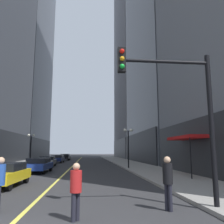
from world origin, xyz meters
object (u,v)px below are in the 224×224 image
pedestrian_in_blue_hoodie (0,180)px  traffic_light_near_right (182,101)px  car_grey (47,161)px  car_black (65,157)px  pedestrian_in_black_coat (168,179)px  car_navy (57,158)px  street_lamp_left_far (31,142)px  street_lamp_right_mid (128,139)px  car_yellow (5,174)px  fire_hydrant_right (165,176)px  car_blue (38,165)px  pedestrian_in_red_jacket (76,187)px

pedestrian_in_blue_hoodie → traffic_light_near_right: 6.78m
car_grey → car_black: size_ratio=1.07×
car_black → pedestrian_in_black_coat: pedestrian_in_black_coat is taller
car_navy → car_black: size_ratio=1.00×
car_black → street_lamp_left_far: size_ratio=0.94×
car_grey → street_lamp_right_mid: street_lamp_right_mid is taller
car_yellow → car_black: same height
car_navy → street_lamp_left_far: size_ratio=0.94×
car_grey → car_black: (0.31, 19.64, -0.00)m
pedestrian_in_black_coat → street_lamp_left_far: street_lamp_left_far is taller
car_yellow → fire_hydrant_right: bearing=3.9°
car_navy → street_lamp_left_far: street_lamp_left_far is taller
car_grey → pedestrian_in_black_coat: bearing=-71.0°
car_blue → street_lamp_right_mid: bearing=17.6°
car_navy → car_black: same height
pedestrian_in_blue_hoodie → pedestrian_in_black_coat: 5.66m
car_blue → street_lamp_left_far: (-3.83, 12.91, 2.53)m
traffic_light_near_right → pedestrian_in_red_jacket: bearing=-169.4°
traffic_light_near_right → car_grey: bearing=110.1°
traffic_light_near_right → pedestrian_in_black_coat: bearing=161.7°
pedestrian_in_black_coat → fire_hydrant_right: (2.10, 6.83, -0.66)m
car_grey → pedestrian_in_blue_hoodie: 22.65m
car_grey → pedestrian_in_black_coat: size_ratio=2.46×
car_grey → pedestrian_in_red_jacket: (4.81, -23.70, 0.24)m
car_blue → traffic_light_near_right: traffic_light_near_right is taller
car_yellow → street_lamp_left_far: size_ratio=0.97×
car_yellow → traffic_light_near_right: traffic_light_near_right is taller
fire_hydrant_right → car_navy: bearing=111.2°
street_lamp_left_far → street_lamp_right_mid: bearing=-38.2°
car_navy → pedestrian_in_red_jacket: (4.81, -33.41, 0.24)m
street_lamp_right_mid → street_lamp_left_far: bearing=141.8°
pedestrian_in_black_coat → fire_hydrant_right: size_ratio=2.26×
car_navy → pedestrian_in_blue_hoodie: pedestrian_in_blue_hoodie is taller
car_yellow → car_black: (-0.16, 36.30, 0.00)m
traffic_light_near_right → fire_hydrant_right: bearing=77.5°
car_yellow → car_black: 36.30m
car_blue → pedestrian_in_black_coat: (7.36, -14.88, 0.34)m
pedestrian_in_red_jacket → pedestrian_in_blue_hoodie: bearing=155.7°
car_blue → car_yellow: bearing=-90.3°
car_grey → pedestrian_in_red_jacket: bearing=-78.5°
pedestrian_in_red_jacket → traffic_light_near_right: bearing=10.6°
pedestrian_in_black_coat → street_lamp_right_mid: (1.60, 17.73, 2.20)m
car_yellow → traffic_light_near_right: size_ratio=0.76×
pedestrian_in_red_jacket → street_lamp_left_far: (-8.12, 28.65, 2.30)m
car_black → car_yellow: bearing=-89.8°
car_black → street_lamp_right_mid: street_lamp_right_mid is taller
street_lamp_right_mid → pedestrian_in_red_jacket: bearing=-104.1°
car_blue → car_black: 27.60m
car_yellow → car_navy: same height
car_blue → traffic_light_near_right: (7.92, -15.07, 3.02)m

